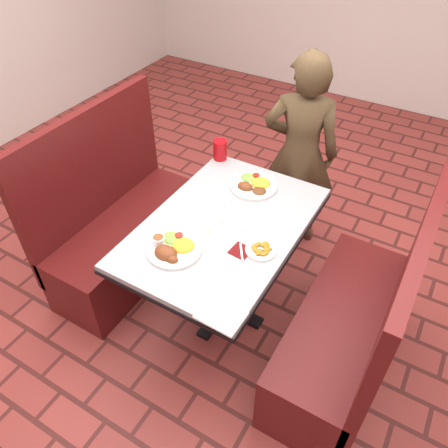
{
  "coord_description": "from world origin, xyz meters",
  "views": [
    {
      "loc": [
        0.91,
        -1.56,
        2.35
      ],
      "look_at": [
        0.0,
        0.0,
        0.75
      ],
      "focal_mm": 35.0,
      "sensor_mm": 36.0,
      "label": 1
    }
  ],
  "objects_px": {
    "booth_bench_right": "(350,330)",
    "far_dinner_plate": "(254,183)",
    "diner_person": "(300,154)",
    "booth_bench_left": "(124,231)",
    "near_dinner_plate": "(173,246)",
    "dining_table": "(224,237)",
    "red_tumbler": "(220,150)",
    "plantain_plate": "(261,249)"
  },
  "relations": [
    {
      "from": "near_dinner_plate",
      "to": "plantain_plate",
      "type": "distance_m",
      "value": 0.45
    },
    {
      "from": "red_tumbler",
      "to": "diner_person",
      "type": "bearing_deg",
      "value": 41.16
    },
    {
      "from": "diner_person",
      "to": "booth_bench_left",
      "type": "bearing_deg",
      "value": 30.29
    },
    {
      "from": "far_dinner_plate",
      "to": "plantain_plate",
      "type": "bearing_deg",
      "value": -58.81
    },
    {
      "from": "diner_person",
      "to": "far_dinner_plate",
      "type": "distance_m",
      "value": 0.54
    },
    {
      "from": "booth_bench_left",
      "to": "red_tumbler",
      "type": "relative_size",
      "value": 8.97
    },
    {
      "from": "plantain_plate",
      "to": "red_tumbler",
      "type": "height_order",
      "value": "red_tumbler"
    },
    {
      "from": "red_tumbler",
      "to": "booth_bench_right",
      "type": "bearing_deg",
      "value": -25.71
    },
    {
      "from": "booth_bench_right",
      "to": "diner_person",
      "type": "distance_m",
      "value": 1.24
    },
    {
      "from": "booth_bench_right",
      "to": "diner_person",
      "type": "bearing_deg",
      "value": 128.49
    },
    {
      "from": "booth_bench_left",
      "to": "far_dinner_plate",
      "type": "relative_size",
      "value": 4.18
    },
    {
      "from": "booth_bench_right",
      "to": "near_dinner_plate",
      "type": "bearing_deg",
      "value": -161.3
    },
    {
      "from": "booth_bench_right",
      "to": "diner_person",
      "type": "xyz_separation_m",
      "value": [
        -0.73,
        0.92,
        0.39
      ]
    },
    {
      "from": "booth_bench_right",
      "to": "far_dinner_plate",
      "type": "xyz_separation_m",
      "value": [
        -0.81,
        0.39,
        0.45
      ]
    },
    {
      "from": "booth_bench_right",
      "to": "plantain_plate",
      "type": "bearing_deg",
      "value": -171.02
    },
    {
      "from": "dining_table",
      "to": "far_dinner_plate",
      "type": "height_order",
      "value": "far_dinner_plate"
    },
    {
      "from": "red_tumbler",
      "to": "far_dinner_plate",
      "type": "bearing_deg",
      "value": -25.87
    },
    {
      "from": "near_dinner_plate",
      "to": "plantain_plate",
      "type": "bearing_deg",
      "value": 30.14
    },
    {
      "from": "near_dinner_plate",
      "to": "red_tumbler",
      "type": "height_order",
      "value": "red_tumbler"
    },
    {
      "from": "booth_bench_left",
      "to": "plantain_plate",
      "type": "relative_size",
      "value": 7.29
    },
    {
      "from": "booth_bench_left",
      "to": "near_dinner_plate",
      "type": "relative_size",
      "value": 4.16
    },
    {
      "from": "near_dinner_plate",
      "to": "red_tumbler",
      "type": "relative_size",
      "value": 2.16
    },
    {
      "from": "booth_bench_right",
      "to": "red_tumbler",
      "type": "distance_m",
      "value": 1.37
    },
    {
      "from": "near_dinner_plate",
      "to": "plantain_plate",
      "type": "height_order",
      "value": "near_dinner_plate"
    },
    {
      "from": "dining_table",
      "to": "red_tumbler",
      "type": "relative_size",
      "value": 9.06
    },
    {
      "from": "dining_table",
      "to": "booth_bench_left",
      "type": "relative_size",
      "value": 1.01
    },
    {
      "from": "dining_table",
      "to": "near_dinner_plate",
      "type": "relative_size",
      "value": 4.2
    },
    {
      "from": "booth_bench_right",
      "to": "booth_bench_left",
      "type": "bearing_deg",
      "value": 180.0
    },
    {
      "from": "plantain_plate",
      "to": "red_tumbler",
      "type": "relative_size",
      "value": 1.23
    },
    {
      "from": "booth_bench_right",
      "to": "near_dinner_plate",
      "type": "relative_size",
      "value": 4.16
    },
    {
      "from": "dining_table",
      "to": "near_dinner_plate",
      "type": "distance_m",
      "value": 0.36
    },
    {
      "from": "booth_bench_left",
      "to": "booth_bench_right",
      "type": "height_order",
      "value": "same"
    },
    {
      "from": "booth_bench_left",
      "to": "near_dinner_plate",
      "type": "xyz_separation_m",
      "value": [
        0.68,
        -0.31,
        0.45
      ]
    },
    {
      "from": "dining_table",
      "to": "near_dinner_plate",
      "type": "bearing_deg",
      "value": -111.45
    },
    {
      "from": "far_dinner_plate",
      "to": "red_tumbler",
      "type": "height_order",
      "value": "red_tumbler"
    },
    {
      "from": "red_tumbler",
      "to": "booth_bench_left",
      "type": "bearing_deg",
      "value": -128.5
    },
    {
      "from": "dining_table",
      "to": "plantain_plate",
      "type": "height_order",
      "value": "plantain_plate"
    },
    {
      "from": "diner_person",
      "to": "plantain_plate",
      "type": "bearing_deg",
      "value": 84.93
    },
    {
      "from": "dining_table",
      "to": "diner_person",
      "type": "xyz_separation_m",
      "value": [
        0.06,
        0.92,
        0.06
      ]
    },
    {
      "from": "far_dinner_plate",
      "to": "booth_bench_left",
      "type": "bearing_deg",
      "value": -153.42
    },
    {
      "from": "booth_bench_left",
      "to": "booth_bench_right",
      "type": "bearing_deg",
      "value": 0.0
    },
    {
      "from": "dining_table",
      "to": "booth_bench_left",
      "type": "distance_m",
      "value": 0.86
    }
  ]
}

